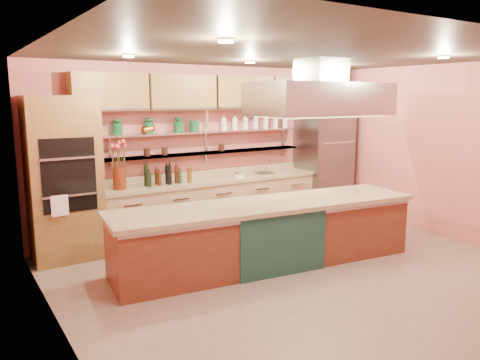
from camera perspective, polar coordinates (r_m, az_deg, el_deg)
floor at (r=6.36m, az=7.27°, el=-11.08°), size 6.00×5.00×0.02m
ceiling at (r=5.96m, az=7.89°, el=15.02°), size 6.00×5.00×0.02m
wall_back at (r=8.05m, az=-3.98°, el=3.81°), size 6.00×0.04×2.80m
wall_left at (r=4.69m, az=-21.75°, el=-1.43°), size 0.04×5.00×2.80m
wall_right at (r=8.25m, az=23.76°, el=3.12°), size 0.04×5.00×2.80m
oven_stack at (r=6.94m, az=-20.65°, el=0.08°), size 0.95×0.64×2.30m
refrigerator at (r=9.18m, az=10.15°, el=2.24°), size 0.95×0.72×2.10m
back_counter at (r=7.93m, az=-3.17°, el=-3.14°), size 3.84×0.64×0.93m
wall_shelf_lower at (r=7.92m, az=-3.84°, el=3.34°), size 3.60×0.26×0.03m
wall_shelf_upper at (r=7.89m, az=-3.87°, el=5.86°), size 3.60×0.26×0.03m
upper_cabinets at (r=7.85m, az=-3.42°, el=10.60°), size 4.60×0.36×0.55m
range_hood at (r=6.73m, az=9.76°, el=9.71°), size 2.00×1.00×0.45m
ceiling_downlights at (r=6.11m, az=6.63°, el=14.64°), size 4.00×2.80×0.02m
island at (r=6.43m, az=3.29°, el=-6.57°), size 4.26×1.41×0.87m
flower_vase at (r=7.12m, az=-14.48°, el=0.24°), size 0.25×0.25×0.34m
oil_bottle_cluster at (r=7.40m, az=-8.72°, el=0.49°), size 0.83×0.53×0.26m
kitchen_scale at (r=8.01m, az=-0.23°, el=0.75°), size 0.20×0.17×0.09m
bar_faucet at (r=8.45m, az=3.20°, el=1.62°), size 0.04×0.04×0.21m
copper_kettle at (r=7.42m, az=-11.42°, el=6.05°), size 0.21×0.21×0.13m
green_canister at (r=7.76m, az=-5.61°, el=6.56°), size 0.18×0.18×0.19m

